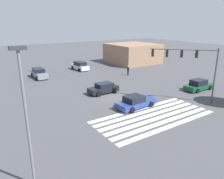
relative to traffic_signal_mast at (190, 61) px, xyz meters
The scene contains 11 objects.
ground_plane 10.41m from the traffic_signal_mast, 135.00° to the left, with size 148.93×148.93×0.00m, color #47474C.
crosswalk_markings 8.23m from the traffic_signal_mast, 169.68° to the right, with size 12.46×5.35×0.01m.
traffic_signal_mast is the anchor object (origin of this frame).
car_0 24.02m from the traffic_signal_mast, 96.96° to the left, with size 2.24×4.64×1.66m.
car_1 7.91m from the traffic_signal_mast, 163.88° to the left, with size 4.86×2.36×1.40m.
car_3 11.42m from the traffic_signal_mast, 129.18° to the left, with size 4.18×2.07×1.41m.
car_4 7.04m from the traffic_signal_mast, 21.11° to the left, with size 4.54×2.04×1.52m.
car_5 24.80m from the traffic_signal_mast, 118.02° to the left, with size 2.03×4.73×1.61m.
corner_building 26.55m from the traffic_signal_mast, 65.58° to the left, with size 10.06×10.06×4.34m.
pedestrian 15.12m from the traffic_signal_mast, 81.17° to the left, with size 0.40×0.41×1.74m.
street_light_pole_a 19.66m from the traffic_signal_mast, 167.27° to the right, with size 0.80×0.36×8.14m.
Camera 1 is at (-14.79, -22.26, 9.27)m, focal length 35.00 mm.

